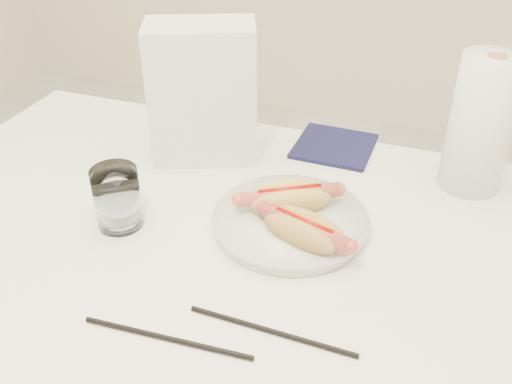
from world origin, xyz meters
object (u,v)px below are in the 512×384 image
(napkin_box, at_px, (203,93))
(water_glass, at_px, (117,198))
(hotdog_left, at_px, (289,198))
(table, at_px, (228,274))
(hotdog_right, at_px, (304,230))
(paper_towel_roll, at_px, (481,124))
(plate, at_px, (290,223))

(napkin_box, bearing_deg, water_glass, -120.96)
(hotdog_left, bearing_deg, table, -156.01)
(hotdog_right, bearing_deg, hotdog_left, 140.02)
(table, distance_m, napkin_box, 0.34)
(paper_towel_roll, bearing_deg, water_glass, -149.03)
(hotdog_left, bearing_deg, napkin_box, 114.79)
(water_glass, bearing_deg, napkin_box, 81.32)
(hotdog_left, relative_size, water_glass, 1.50)
(table, xyz_separation_m, hotdog_left, (0.07, 0.10, 0.10))
(table, distance_m, hotdog_right, 0.15)
(hotdog_right, xyz_separation_m, paper_towel_roll, (0.22, 0.28, 0.08))
(plate, distance_m, paper_towel_roll, 0.36)
(plate, bearing_deg, table, -137.02)
(plate, bearing_deg, hotdog_left, 111.65)
(plate, height_order, hotdog_right, hotdog_right)
(table, bearing_deg, hotdog_left, 54.55)
(table, height_order, hotdog_left, hotdog_left)
(napkin_box, bearing_deg, plate, -59.84)
(plate, relative_size, paper_towel_roll, 1.01)
(water_glass, xyz_separation_m, paper_towel_roll, (0.52, 0.31, 0.07))
(hotdog_right, bearing_deg, paper_towel_roll, 69.15)
(hotdog_right, relative_size, paper_towel_roll, 0.66)
(hotdog_right, bearing_deg, plate, 144.46)
(hotdog_left, distance_m, paper_towel_roll, 0.35)
(hotdog_left, distance_m, water_glass, 0.27)
(table, relative_size, hotdog_left, 7.96)
(hotdog_right, xyz_separation_m, napkin_box, (-0.25, 0.22, 0.09))
(table, relative_size, paper_towel_roll, 5.09)
(napkin_box, distance_m, paper_towel_roll, 0.48)
(table, distance_m, paper_towel_roll, 0.48)
(plate, bearing_deg, water_glass, -162.68)
(napkin_box, relative_size, paper_towel_roll, 1.08)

